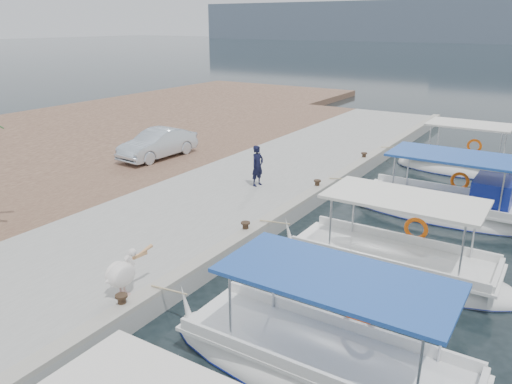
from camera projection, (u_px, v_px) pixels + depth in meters
ground at (227, 269)px, 13.89m from camera, size 400.00×400.00×0.00m
concrete_quay at (238, 193)px, 19.33m from camera, size 6.00×40.00×0.50m
quay_curb at (302, 198)px, 17.83m from camera, size 0.44×40.00×0.12m
cobblestone_strip at (144, 174)px, 21.85m from camera, size 4.00×40.00×0.50m
land_backing at (8, 145)px, 26.89m from camera, size 16.00×60.00×0.48m
fishing_caique_b at (323, 370)px, 9.68m from camera, size 7.10×2.22×2.83m
fishing_caique_c at (391, 269)px, 13.67m from camera, size 6.71×2.27×2.83m
fishing_caique_d at (445, 210)px, 17.75m from camera, size 6.98×2.49×2.83m
fishing_caique_e at (461, 168)px, 23.07m from camera, size 5.89×2.39×2.83m
mooring_bollards at (246, 226)px, 15.05m from camera, size 0.28×20.28×0.33m
pelican at (122, 273)px, 11.52m from camera, size 0.55×1.34×1.03m
fisherman at (258, 166)px, 19.21m from camera, size 0.47×0.64×1.59m
parked_car at (158, 144)px, 23.26m from camera, size 1.64×4.11×1.33m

